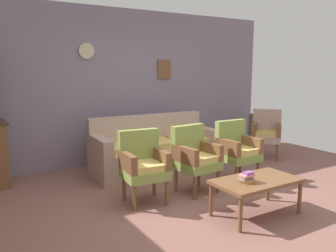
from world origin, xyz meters
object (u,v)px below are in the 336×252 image
object	(u,v)px
wingback_chair_by_fireplace	(266,131)
coffee_table	(256,183)
floral_couch	(154,151)
book_stack_on_table	(247,177)
armchair_row_middle	(195,156)
armchair_by_doorway	(237,148)
armchair_near_cabinet	(143,163)
floor_vase_by_wall	(253,131)

from	to	relation	value
wingback_chair_by_fireplace	coffee_table	distance (m)	2.74
floral_couch	book_stack_on_table	bearing A→B (deg)	-90.63
armchair_row_middle	armchair_by_doorway	xyz separation A→B (m)	(0.79, 0.03, 0.00)
wingback_chair_by_fireplace	book_stack_on_table	xyz separation A→B (m)	(-2.24, -1.80, -0.02)
book_stack_on_table	coffee_table	bearing A→B (deg)	4.92
armchair_row_middle	coffee_table	distance (m)	1.02
armchair_near_cabinet	armchair_by_doorway	distance (m)	1.56
armchair_row_middle	book_stack_on_table	size ratio (longest dim) A/B	5.37
wingback_chair_by_fireplace	book_stack_on_table	size ratio (longest dim) A/B	5.37
armchair_by_doorway	wingback_chair_by_fireplace	size ratio (longest dim) A/B	1.00
floral_couch	armchair_near_cabinet	bearing A→B (deg)	-125.16
armchair_by_doorway	coffee_table	world-z (taller)	armchair_by_doorway
wingback_chair_by_fireplace	coffee_table	bearing A→B (deg)	-139.27
floral_couch	floor_vase_by_wall	distance (m)	2.69
floral_couch	wingback_chair_by_fireplace	size ratio (longest dim) A/B	2.28
armchair_near_cabinet	coffee_table	distance (m)	1.38
floor_vase_by_wall	armchair_near_cabinet	bearing A→B (deg)	-156.01
book_stack_on_table	armchair_row_middle	bearing A→B (deg)	88.61
wingback_chair_by_fireplace	coffee_table	world-z (taller)	wingback_chair_by_fireplace
armchair_near_cabinet	floor_vase_by_wall	world-z (taller)	armchair_near_cabinet
floral_couch	coffee_table	world-z (taller)	floral_couch
coffee_table	book_stack_on_table	world-z (taller)	book_stack_on_table
wingback_chair_by_fireplace	floral_couch	bearing A→B (deg)	171.37
wingback_chair_by_fireplace	armchair_by_doorway	bearing A→B (deg)	-152.22
armchair_near_cabinet	coffee_table	xyz separation A→B (m)	(0.91, -1.03, -0.12)
armchair_by_doorway	wingback_chair_by_fireplace	distance (m)	1.62
coffee_table	book_stack_on_table	xyz separation A→B (m)	(-0.16, -0.01, 0.10)
floral_couch	armchair_by_doorway	bearing A→B (deg)	-54.09
armchair_near_cabinet	coffee_table	bearing A→B (deg)	-48.51
floral_couch	floor_vase_by_wall	size ratio (longest dim) A/B	2.86
armchair_row_middle	coffee_table	world-z (taller)	armchair_row_middle
armchair_near_cabinet	armchair_by_doorway	bearing A→B (deg)	0.20
armchair_row_middle	book_stack_on_table	bearing A→B (deg)	-91.39
floral_couch	armchair_row_middle	size ratio (longest dim) A/B	2.28
book_stack_on_table	wingback_chair_by_fireplace	bearing A→B (deg)	38.81
armchair_row_middle	book_stack_on_table	xyz separation A→B (m)	(-0.02, -1.02, -0.02)
armchair_near_cabinet	armchair_row_middle	world-z (taller)	same
armchair_by_doorway	floor_vase_by_wall	distance (m)	2.41
wingback_chair_by_fireplace	coffee_table	xyz separation A→B (m)	(-2.08, -1.79, -0.12)
floor_vase_by_wall	armchair_row_middle	bearing A→B (deg)	-149.69
coffee_table	floor_vase_by_wall	distance (m)	3.59
armchair_near_cabinet	armchair_by_doorway	world-z (taller)	same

